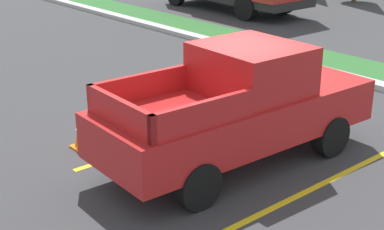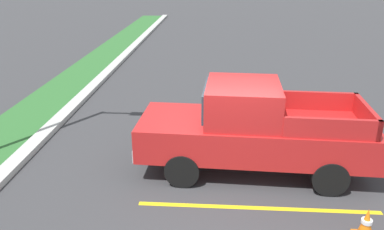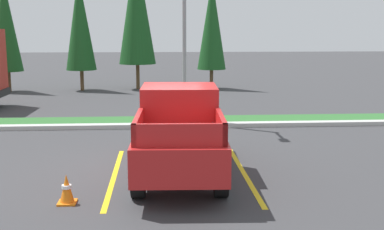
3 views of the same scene
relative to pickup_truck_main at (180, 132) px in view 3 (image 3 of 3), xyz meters
name	(u,v)px [view 3 (image 3 of 3)]	position (x,y,z in m)	size (l,w,h in m)	color
ground_plane	(153,167)	(-0.66, 0.62, -1.04)	(120.00, 120.00, 0.00)	#38383A
parking_line_near	(114,176)	(-1.55, -0.05, -1.04)	(0.12, 4.80, 0.01)	yellow
parking_line_far	(244,173)	(1.55, -0.05, -1.04)	(0.12, 4.80, 0.01)	yellow
curb_strip	(154,126)	(-0.66, 5.62, -0.97)	(56.00, 0.40, 0.15)	#B2B2AD
grass_median	(154,121)	(-0.66, 6.72, -1.01)	(56.00, 1.80, 0.06)	#2D662D
pickup_truck_main	(180,132)	(0.00, 0.00, 0.00)	(2.14, 5.30, 2.10)	black
street_light	(185,21)	(0.45, 6.36, 2.64)	(0.24, 1.49, 6.27)	gray
cypress_tree_left_inner	(5,24)	(-8.66, 16.12, 2.63)	(1.62, 1.62, 6.24)	brown
cypress_tree_center	(80,22)	(-4.76, 16.44, 2.72)	(1.66, 1.66, 6.39)	brown
cypress_tree_right_inner	(137,5)	(-1.68, 16.93, 3.66)	(2.08, 2.08, 7.99)	brown
cypress_tree_rightmost	(212,24)	(2.53, 16.71, 2.64)	(1.62, 1.62, 6.25)	brown
traffic_cone	(67,189)	(-2.32, -1.84, -0.75)	(0.36, 0.36, 0.60)	orange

